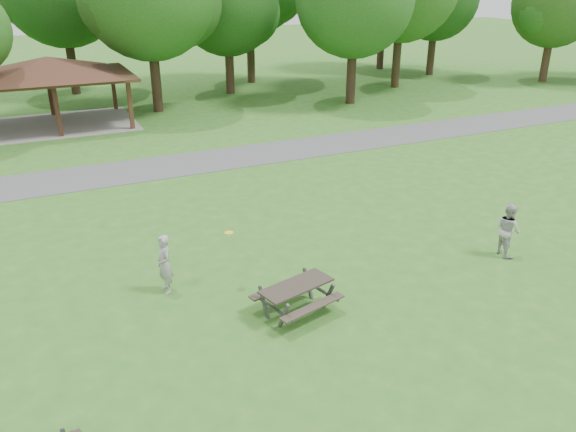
{
  "coord_description": "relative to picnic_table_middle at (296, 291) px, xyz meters",
  "views": [
    {
      "loc": [
        -5.44,
        -9.69,
        7.84
      ],
      "look_at": [
        1.0,
        4.0,
        1.3
      ],
      "focal_mm": 35.0,
      "sensor_mm": 36.0,
      "label": 1
    }
  ],
  "objects": [
    {
      "name": "asphalt_path",
      "position": [
        0.13,
        12.9,
        -0.59
      ],
      "size": [
        120.0,
        3.2,
        0.02
      ],
      "primitive_type": "cube",
      "color": "#48484B",
      "rests_on": "ground"
    },
    {
      "name": "tree_row_j",
      "position": [
        32.21,
        21.43,
        4.96
      ],
      "size": [
        6.72,
        6.4,
        8.96
      ],
      "color": "#322116",
      "rests_on": "ground"
    },
    {
      "name": "picnic_table_middle",
      "position": [
        0.0,
        0.0,
        0.0
      ],
      "size": [
        2.19,
        1.92,
        0.82
      ],
      "color": "#29231E",
      "rests_on": "ground"
    },
    {
      "name": "frisbee_catcher",
      "position": [
        7.13,
        0.18,
        0.21
      ],
      "size": [
        0.72,
        0.87,
        1.63
      ],
      "primitive_type": "imported",
      "rotation": [
        0.0,
        0.0,
        1.43
      ],
      "color": "#AEAEB0",
      "rests_on": "ground"
    },
    {
      "name": "tree_row_f",
      "position": [
        8.22,
        27.43,
        5.24
      ],
      "size": [
        7.35,
        7.0,
        9.55
      ],
      "color": "#322016",
      "rests_on": "ground"
    },
    {
      "name": "tree_row_i",
      "position": [
        26.22,
        27.93,
        5.31
      ],
      "size": [
        7.14,
        6.8,
        9.52
      ],
      "color": "black",
      "rests_on": "ground"
    },
    {
      "name": "frisbee_thrower",
      "position": [
        -2.7,
        2.4,
        0.22
      ],
      "size": [
        0.47,
        0.65,
        1.63
      ],
      "primitive_type": "imported",
      "rotation": [
        0.0,
        0.0,
        -1.43
      ],
      "color": "#979799",
      "rests_on": "ground"
    },
    {
      "name": "ground",
      "position": [
        0.13,
        -1.1,
        -0.6
      ],
      "size": [
        160.0,
        160.0,
        0.0
      ],
      "primitive_type": "plane",
      "color": "#2C631C",
      "rests_on": "ground"
    },
    {
      "name": "pavilion",
      "position": [
        -3.87,
        22.9,
        2.46
      ],
      "size": [
        8.6,
        7.01,
        3.76
      ],
      "color": "#3A2115",
      "rests_on": "ground"
    },
    {
      "name": "frisbee_in_flight",
      "position": [
        -1.01,
        2.02,
        0.96
      ],
      "size": [
        0.29,
        0.29,
        0.02
      ],
      "color": "yellow",
      "rests_on": "ground"
    },
    {
      "name": "tree_row_g",
      "position": [
        14.22,
        20.93,
        5.73
      ],
      "size": [
        7.77,
        7.4,
        10.25
      ],
      "color": "black",
      "rests_on": "ground"
    }
  ]
}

